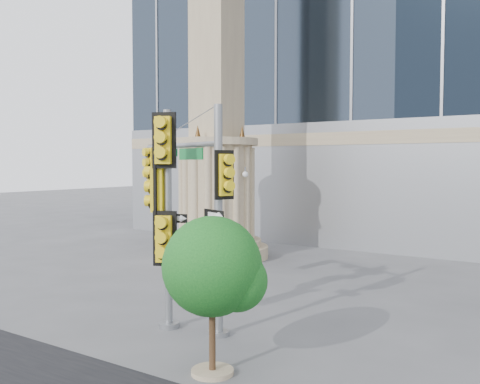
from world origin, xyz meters
The scene contains 5 objects.
ground centered at (0.00, 0.00, 0.00)m, with size 120.00×120.00×0.00m, color #545456.
monument centered at (-6.00, 9.00, 5.52)m, with size 4.40×4.40×16.60m.
main_signal_pole centered at (-0.67, 0.98, 3.36)m, with size 4.00×1.87×5.42m.
secondary_signal_pole centered at (-1.15, 0.29, 3.14)m, with size 1.01×0.73×5.35m.
street_tree centered at (1.54, -1.29, 2.01)m, with size 1.96×1.92×3.06m.
Camera 1 is at (7.58, -9.36, 4.07)m, focal length 40.00 mm.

